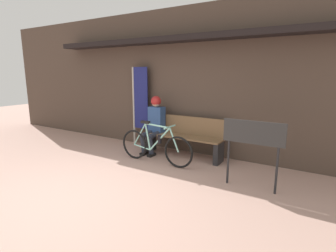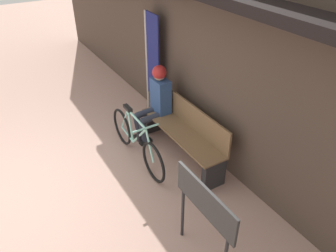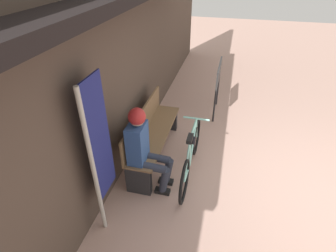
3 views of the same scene
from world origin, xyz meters
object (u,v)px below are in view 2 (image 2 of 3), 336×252
Objects in this scene: park_bench_near at (184,133)px; signboard at (204,207)px; banner_pole at (151,59)px; person_seated at (156,98)px; bicycle at (136,141)px.

park_bench_near is 1.95m from signboard.
person_seated is at bearing -23.13° from banner_pole.
person_seated is at bearing 125.17° from bicycle.
signboard is at bearing -18.41° from person_seated.
person_seated is (-0.42, 0.59, 0.39)m from bicycle.
banner_pole is at bearing 160.55° from signboard.
bicycle is at bearing -39.19° from banner_pole.
bicycle is 1.31× the size of person_seated.
park_bench_near is at bearing 8.47° from person_seated.
bicycle is 0.87× the size of banner_pole.
person_seated is 2.50m from signboard.
bicycle is 1.56× the size of signboard.
bicycle is 2.02m from signboard.
banner_pole reaches higher than bicycle.
signboard is (3.02, -1.07, -0.31)m from banner_pole.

